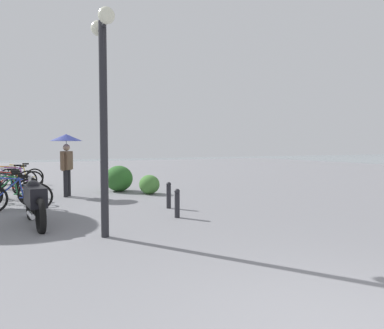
% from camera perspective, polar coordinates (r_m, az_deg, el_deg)
% --- Properties ---
extents(lamppost, '(0.98, 0.28, 3.97)m').
position_cam_1_polar(lamppost, '(6.47, -14.45, 11.83)').
color(lamppost, '#232328').
rests_on(lamppost, ground).
extents(motorcycle, '(2.17, 0.44, 1.06)m').
position_cam_1_polar(motorcycle, '(7.96, -24.52, -5.51)').
color(motorcycle, black).
rests_on(motorcycle, ground).
extents(bicycle_blue, '(0.25, 1.77, 0.95)m').
position_cam_1_polar(bicycle_blue, '(9.88, -27.11, -4.78)').
color(bicycle_blue, black).
rests_on(bicycle_blue, ground).
extents(bicycle_green, '(0.10, 1.77, 0.95)m').
position_cam_1_polar(bicycle_green, '(10.64, -27.82, -4.25)').
color(bicycle_green, black).
rests_on(bicycle_green, ground).
extents(bicycle_black, '(0.45, 1.74, 0.95)m').
position_cam_1_polar(bicycle_black, '(11.52, -27.90, -3.71)').
color(bicycle_black, black).
rests_on(bicycle_black, ground).
extents(bicycle_red, '(0.43, 1.74, 0.95)m').
position_cam_1_polar(bicycle_red, '(12.28, -27.95, -3.31)').
color(bicycle_red, black).
rests_on(bicycle_red, ground).
extents(bicycle_teal, '(0.33, 1.76, 0.95)m').
position_cam_1_polar(bicycle_teal, '(12.62, -28.36, -3.16)').
color(bicycle_teal, black).
rests_on(bicycle_teal, ground).
extents(bicycle_purple, '(0.20, 1.77, 0.95)m').
position_cam_1_polar(bicycle_purple, '(14.53, -26.80, -2.34)').
color(bicycle_purple, black).
rests_on(bicycle_purple, ground).
extents(bicycle_orange, '(0.41, 1.75, 0.95)m').
position_cam_1_polar(bicycle_orange, '(15.12, -27.48, -2.15)').
color(bicycle_orange, black).
rests_on(bicycle_orange, ground).
extents(bicycle_yellow, '(0.44, 1.74, 0.95)m').
position_cam_1_polar(bicycle_yellow, '(16.24, -26.36, -1.78)').
color(bicycle_yellow, black).
rests_on(bicycle_yellow, ground).
extents(pedestrian, '(1.00, 1.00, 2.03)m').
position_cam_1_polar(pedestrian, '(11.87, -20.03, 2.67)').
color(pedestrian, black).
rests_on(pedestrian, ground).
extents(bollard_near, '(0.13, 0.13, 0.67)m').
position_cam_1_polar(bollard_near, '(7.99, -2.47, -6.28)').
color(bollard_near, '#232328').
rests_on(bollard_near, ground).
extents(bollard_mid, '(0.13, 0.13, 0.70)m').
position_cam_1_polar(bollard_mid, '(9.18, -3.87, -4.96)').
color(bollard_mid, '#232328').
rests_on(bollard_mid, ground).
extents(shrub_low, '(0.77, 0.69, 0.65)m').
position_cam_1_polar(shrub_low, '(11.94, -7.06, -3.29)').
color(shrub_low, '#477F38').
rests_on(shrub_low, ground).
extents(shrub_round, '(1.10, 0.99, 0.93)m').
position_cam_1_polar(shrub_round, '(12.82, -11.98, -2.27)').
color(shrub_round, '#2D6628').
rests_on(shrub_round, ground).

